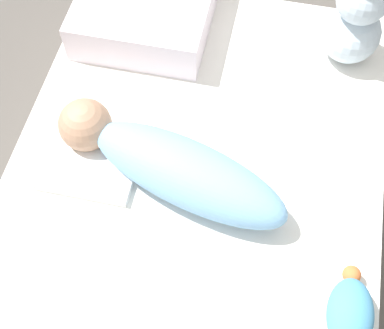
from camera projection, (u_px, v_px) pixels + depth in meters
ground_plane at (196, 197)px, 1.41m from camera, size 12.00×12.00×0.00m
bed_mattress at (196, 181)px, 1.34m from camera, size 1.18×0.87×0.17m
burp_cloth at (93, 158)px, 1.26m from camera, size 0.21×0.22×0.02m
swaddled_baby at (169, 165)px, 1.19m from camera, size 0.29×0.58×0.13m
pillow at (147, 7)px, 1.45m from camera, size 0.37×0.35×0.11m
bunny_plush at (356, 20)px, 1.33m from camera, size 0.15×0.15×0.31m
turtle_plush at (350, 312)px, 1.05m from camera, size 0.18×0.09×0.08m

